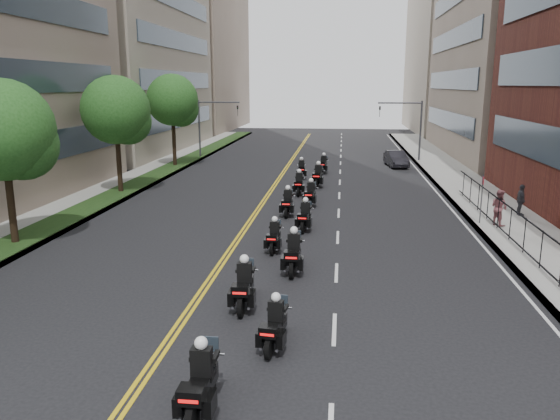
# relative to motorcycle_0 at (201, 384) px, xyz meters

# --- Properties ---
(sidewalk_right) EXTENTS (4.00, 90.00, 0.15)m
(sidewalk_right) POSITION_rel_motorcycle_0_xyz_m (11.65, 24.56, -0.62)
(sidewalk_right) COLOR gray
(sidewalk_right) RESTS_ON ground
(sidewalk_left) EXTENTS (4.00, 90.00, 0.15)m
(sidewalk_left) POSITION_rel_motorcycle_0_xyz_m (-12.35, 24.56, -0.62)
(sidewalk_left) COLOR gray
(sidewalk_left) RESTS_ON ground
(grass_strip) EXTENTS (2.00, 90.00, 0.04)m
(grass_strip) POSITION_rel_motorcycle_0_xyz_m (-11.55, 24.56, -0.52)
(grass_strip) COLOR #153312
(grass_strip) RESTS_ON sidewalk_left
(building_right_tan) EXTENTS (15.11, 28.00, 30.00)m
(building_right_tan) POSITION_rel_motorcycle_0_xyz_m (21.13, 47.56, 14.31)
(building_right_tan) COLOR gray
(building_right_tan) RESTS_ON ground
(building_right_far) EXTENTS (15.00, 28.00, 26.00)m
(building_right_far) POSITION_rel_motorcycle_0_xyz_m (21.15, 77.56, 12.31)
(building_right_far) COLOR #A89A87
(building_right_far) RESTS_ON ground
(building_left_far) EXTENTS (16.00, 28.00, 26.00)m
(building_left_far) POSITION_rel_motorcycle_0_xyz_m (-22.35, 77.56, 12.31)
(building_left_far) COLOR gray
(building_left_far) RESTS_ON ground
(iron_fence) EXTENTS (0.05, 28.00, 1.50)m
(iron_fence) POSITION_rel_motorcycle_0_xyz_m (10.65, 11.56, 0.21)
(iron_fence) COLOR black
(iron_fence) RESTS_ON sidewalk_right
(street_trees) EXTENTS (4.40, 38.40, 7.98)m
(street_trees) POSITION_rel_motorcycle_0_xyz_m (-11.39, 18.17, 4.44)
(street_trees) COLOR black
(street_trees) RESTS_ON ground
(traffic_signal_right) EXTENTS (4.09, 0.20, 5.60)m
(traffic_signal_right) POSITION_rel_motorcycle_0_xyz_m (9.19, 41.56, 3.01)
(traffic_signal_right) COLOR #3F3F44
(traffic_signal_right) RESTS_ON ground
(traffic_signal_left) EXTENTS (4.09, 0.20, 5.60)m
(traffic_signal_left) POSITION_rel_motorcycle_0_xyz_m (-9.88, 41.56, 3.01)
(traffic_signal_left) COLOR #3F3F44
(traffic_signal_left) RESTS_ON ground
(motorcycle_0) EXTENTS (0.54, 2.36, 1.75)m
(motorcycle_0) POSITION_rel_motorcycle_0_xyz_m (0.00, 0.00, 0.00)
(motorcycle_0) COLOR black
(motorcycle_0) RESTS_ON ground
(motorcycle_1) EXTENTS (0.61, 2.11, 1.56)m
(motorcycle_1) POSITION_rel_motorcycle_0_xyz_m (1.24, 3.22, -0.07)
(motorcycle_1) COLOR black
(motorcycle_1) RESTS_ON ground
(motorcycle_2) EXTENTS (0.56, 2.38, 1.76)m
(motorcycle_2) POSITION_rel_motorcycle_0_xyz_m (-0.09, 5.85, 0.00)
(motorcycle_2) COLOR black
(motorcycle_2) RESTS_ON ground
(motorcycle_3) EXTENTS (0.55, 2.42, 1.79)m
(motorcycle_3) POSITION_rel_motorcycle_0_xyz_m (1.20, 9.45, 0.02)
(motorcycle_3) COLOR black
(motorcycle_3) RESTS_ON ground
(motorcycle_4) EXTENTS (0.48, 2.06, 1.52)m
(motorcycle_4) POSITION_rel_motorcycle_0_xyz_m (0.12, 12.09, -0.09)
(motorcycle_4) COLOR black
(motorcycle_4) RESTS_ON ground
(motorcycle_5) EXTENTS (0.60, 2.24, 1.65)m
(motorcycle_5) POSITION_rel_motorcycle_0_xyz_m (1.21, 15.71, -0.04)
(motorcycle_5) COLOR black
(motorcycle_5) RESTS_ON ground
(motorcycle_6) EXTENTS (0.52, 2.27, 1.68)m
(motorcycle_6) POSITION_rel_motorcycle_0_xyz_m (0.05, 18.71, -0.03)
(motorcycle_6) COLOR black
(motorcycle_6) RESTS_ON ground
(motorcycle_7) EXTENTS (0.60, 2.24, 1.65)m
(motorcycle_7) POSITION_rel_motorcycle_0_xyz_m (1.16, 21.34, -0.04)
(motorcycle_7) COLOR black
(motorcycle_7) RESTS_ON ground
(motorcycle_8) EXTENTS (0.53, 2.28, 1.69)m
(motorcycle_8) POSITION_rel_motorcycle_0_xyz_m (0.21, 24.59, -0.02)
(motorcycle_8) COLOR black
(motorcycle_8) RESTS_ON ground
(motorcycle_9) EXTENTS (0.67, 2.46, 1.82)m
(motorcycle_9) POSITION_rel_motorcycle_0_xyz_m (1.32, 27.55, 0.03)
(motorcycle_9) COLOR black
(motorcycle_9) RESTS_ON ground
(motorcycle_10) EXTENTS (0.58, 2.23, 1.65)m
(motorcycle_10) POSITION_rel_motorcycle_0_xyz_m (-0.10, 30.89, -0.04)
(motorcycle_10) COLOR black
(motorcycle_10) RESTS_ON ground
(motorcycle_11) EXTENTS (0.65, 2.25, 1.66)m
(motorcycle_11) POSITION_rel_motorcycle_0_xyz_m (1.49, 33.64, -0.03)
(motorcycle_11) COLOR black
(motorcycle_11) RESTS_ON ground
(parked_sedan) EXTENTS (2.02, 4.34, 1.38)m
(parked_sedan) POSITION_rel_motorcycle_0_xyz_m (7.71, 38.05, -0.00)
(parked_sedan) COLOR black
(parked_sedan) RESTS_ON ground
(pedestrian_b) EXTENTS (1.06, 1.12, 1.83)m
(pedestrian_b) POSITION_rel_motorcycle_0_xyz_m (10.85, 17.22, 0.37)
(pedestrian_b) COLOR brown
(pedestrian_b) RESTS_ON sidewalk_right
(pedestrian_c) EXTENTS (0.45, 1.01, 1.70)m
(pedestrian_c) POSITION_rel_motorcycle_0_xyz_m (12.61, 19.52, 0.31)
(pedestrian_c) COLOR #38383E
(pedestrian_c) RESTS_ON sidewalk_right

